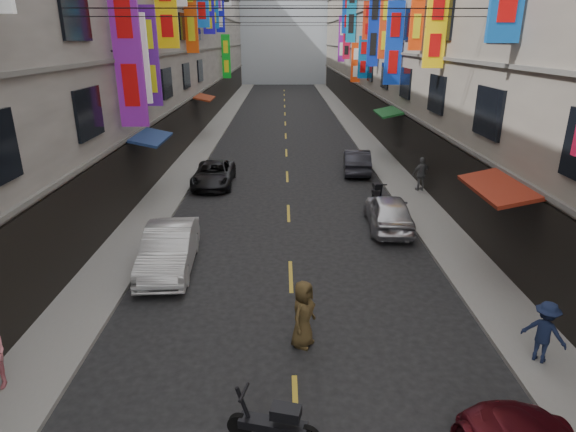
{
  "coord_description": "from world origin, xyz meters",
  "views": [
    {
      "loc": [
        -0.25,
        4.09,
        7.2
      ],
      "look_at": [
        -0.16,
        12.02,
        4.28
      ],
      "focal_mm": 30.0,
      "sensor_mm": 36.0,
      "label": 1
    }
  ],
  "objects_px": {
    "pedestrian_rfar": "(421,174)",
    "car_left_mid": "(169,249)",
    "car_right_mid": "(389,211)",
    "pedestrian_crossing": "(303,314)",
    "car_left_far": "(214,174)",
    "pedestrian_rnear": "(544,332)",
    "scooter_crossing": "(275,424)",
    "scooter_far_right": "(378,194)",
    "car_right_far": "(357,161)"
  },
  "relations": [
    {
      "from": "scooter_far_right",
      "to": "car_left_far",
      "type": "distance_m",
      "value": 8.56
    },
    {
      "from": "scooter_crossing",
      "to": "car_left_mid",
      "type": "xyz_separation_m",
      "value": [
        -3.58,
        7.41,
        0.28
      ]
    },
    {
      "from": "pedestrian_rnear",
      "to": "pedestrian_rfar",
      "type": "height_order",
      "value": "pedestrian_rfar"
    },
    {
      "from": "car_left_mid",
      "to": "car_right_far",
      "type": "distance_m",
      "value": 14.63
    },
    {
      "from": "scooter_far_right",
      "to": "car_left_far",
      "type": "relative_size",
      "value": 0.42
    },
    {
      "from": "pedestrian_rnear",
      "to": "pedestrian_rfar",
      "type": "xyz_separation_m",
      "value": [
        0.84,
        13.49,
        0.08
      ]
    },
    {
      "from": "scooter_crossing",
      "to": "car_left_far",
      "type": "xyz_separation_m",
      "value": [
        -3.43,
        17.19,
        0.16
      ]
    },
    {
      "from": "pedestrian_rnear",
      "to": "scooter_far_right",
      "type": "bearing_deg",
      "value": -40.2
    },
    {
      "from": "scooter_far_right",
      "to": "car_right_mid",
      "type": "distance_m",
      "value": 3.19
    },
    {
      "from": "car_right_mid",
      "to": "pedestrian_crossing",
      "type": "height_order",
      "value": "pedestrian_crossing"
    },
    {
      "from": "scooter_far_right",
      "to": "car_left_mid",
      "type": "relative_size",
      "value": 0.41
    },
    {
      "from": "scooter_far_right",
      "to": "car_left_mid",
      "type": "xyz_separation_m",
      "value": [
        -8.17,
        -6.79,
        0.28
      ]
    },
    {
      "from": "scooter_far_right",
      "to": "car_left_far",
      "type": "bearing_deg",
      "value": -22.89
    },
    {
      "from": "car_right_mid",
      "to": "pedestrian_rfar",
      "type": "bearing_deg",
      "value": -115.58
    },
    {
      "from": "car_right_far",
      "to": "car_right_mid",
      "type": "bearing_deg",
      "value": 95.35
    },
    {
      "from": "car_right_far",
      "to": "pedestrian_rnear",
      "type": "distance_m",
      "value": 17.48
    },
    {
      "from": "pedestrian_crossing",
      "to": "scooter_far_right",
      "type": "bearing_deg",
      "value": 10.05
    },
    {
      "from": "scooter_far_right",
      "to": "pedestrian_crossing",
      "type": "bearing_deg",
      "value": 68.04
    },
    {
      "from": "car_right_mid",
      "to": "scooter_far_right",
      "type": "bearing_deg",
      "value": -89.98
    },
    {
      "from": "car_left_mid",
      "to": "car_left_far",
      "type": "height_order",
      "value": "car_left_mid"
    },
    {
      "from": "car_left_mid",
      "to": "pedestrian_rnear",
      "type": "relative_size",
      "value": 2.88
    },
    {
      "from": "car_left_far",
      "to": "pedestrian_rfar",
      "type": "height_order",
      "value": "pedestrian_rfar"
    },
    {
      "from": "car_left_far",
      "to": "car_right_mid",
      "type": "bearing_deg",
      "value": -38.73
    },
    {
      "from": "pedestrian_crossing",
      "to": "car_left_mid",
      "type": "bearing_deg",
      "value": 74.2
    },
    {
      "from": "car_right_far",
      "to": "pedestrian_crossing",
      "type": "bearing_deg",
      "value": 82.49
    },
    {
      "from": "pedestrian_rfar",
      "to": "pedestrian_crossing",
      "type": "height_order",
      "value": "pedestrian_rfar"
    },
    {
      "from": "scooter_crossing",
      "to": "car_right_mid",
      "type": "bearing_deg",
      "value": -7.9
    },
    {
      "from": "car_right_far",
      "to": "pedestrian_rfar",
      "type": "relative_size",
      "value": 2.43
    },
    {
      "from": "car_right_mid",
      "to": "pedestrian_rfar",
      "type": "distance_m",
      "value": 5.42
    },
    {
      "from": "car_right_far",
      "to": "car_left_far",
      "type": "bearing_deg",
      "value": 22.78
    },
    {
      "from": "pedestrian_rfar",
      "to": "pedestrian_crossing",
      "type": "distance_m",
      "value": 14.17
    },
    {
      "from": "car_right_far",
      "to": "pedestrian_rnear",
      "type": "xyz_separation_m",
      "value": [
        1.79,
        -17.39,
        0.21
      ]
    },
    {
      "from": "scooter_crossing",
      "to": "pedestrian_rfar",
      "type": "distance_m",
      "value": 17.27
    },
    {
      "from": "pedestrian_rnear",
      "to": "car_left_mid",
      "type": "bearing_deg",
      "value": 14.49
    },
    {
      "from": "scooter_far_right",
      "to": "pedestrian_crossing",
      "type": "relative_size",
      "value": 1.03
    },
    {
      "from": "car_right_far",
      "to": "pedestrian_rfar",
      "type": "bearing_deg",
      "value": 129.14
    },
    {
      "from": "scooter_crossing",
      "to": "scooter_far_right",
      "type": "xyz_separation_m",
      "value": [
        4.59,
        14.2,
        0.0
      ]
    },
    {
      "from": "scooter_crossing",
      "to": "pedestrian_rnear",
      "type": "xyz_separation_m",
      "value": [
        6.18,
        2.28,
        0.44
      ]
    },
    {
      "from": "car_left_mid",
      "to": "pedestrian_crossing",
      "type": "relative_size",
      "value": 2.51
    },
    {
      "from": "pedestrian_rfar",
      "to": "car_left_mid",
      "type": "bearing_deg",
      "value": 24.17
    },
    {
      "from": "car_right_mid",
      "to": "pedestrian_crossing",
      "type": "distance_m",
      "value": 8.76
    },
    {
      "from": "car_right_mid",
      "to": "car_right_far",
      "type": "xyz_separation_m",
      "value": [
        -0.02,
        8.64,
        -0.03
      ]
    },
    {
      "from": "scooter_far_right",
      "to": "car_left_mid",
      "type": "height_order",
      "value": "car_left_mid"
    },
    {
      "from": "car_right_mid",
      "to": "car_right_far",
      "type": "height_order",
      "value": "car_right_mid"
    },
    {
      "from": "scooter_crossing",
      "to": "pedestrian_rfar",
      "type": "bearing_deg",
      "value": -10.05
    },
    {
      "from": "scooter_crossing",
      "to": "pedestrian_rnear",
      "type": "distance_m",
      "value": 6.6
    },
    {
      "from": "car_left_mid",
      "to": "pedestrian_rfar",
      "type": "height_order",
      "value": "pedestrian_rfar"
    },
    {
      "from": "car_left_mid",
      "to": "car_right_mid",
      "type": "bearing_deg",
      "value": 21.04
    },
    {
      "from": "car_left_far",
      "to": "pedestrian_rnear",
      "type": "bearing_deg",
      "value": -57.78
    },
    {
      "from": "car_left_far",
      "to": "pedestrian_crossing",
      "type": "distance_m",
      "value": 14.66
    }
  ]
}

